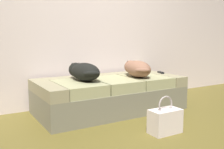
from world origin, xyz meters
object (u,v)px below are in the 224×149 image
couch (110,94)px  dog_tan (137,69)px  handbag (165,121)px  dog_dark (83,71)px  tv_remote (161,72)px

couch → dog_tan: size_ratio=2.92×
couch → handbag: bearing=-86.3°
dog_tan → handbag: (-0.29, -0.88, -0.41)m
dog_dark → handbag: bearing=-65.6°
tv_remote → handbag: bearing=-111.7°
dog_dark → handbag: 1.14m
tv_remote → dog_tan: bearing=-151.4°
tv_remote → handbag: 1.30m
tv_remote → handbag: size_ratio=0.40×
dog_dark → tv_remote: size_ratio=4.23×
dog_dark → handbag: dog_dark is taller
dog_tan → tv_remote: 0.52m
tv_remote → dog_dark: bearing=-162.2°
dog_tan → couch: bearing=164.2°
tv_remote → handbag: tv_remote is taller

